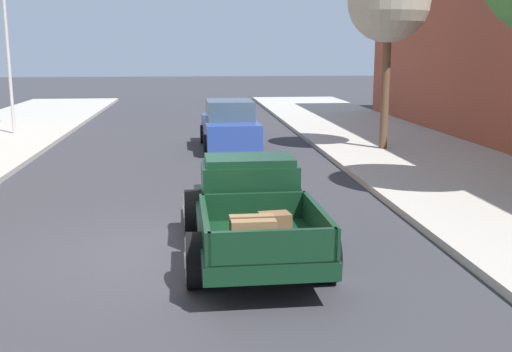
{
  "coord_description": "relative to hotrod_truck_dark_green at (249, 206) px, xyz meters",
  "views": [
    {
      "loc": [
        0.32,
        -9.87,
        3.3
      ],
      "look_at": [
        1.5,
        1.28,
        1.0
      ],
      "focal_mm": 43.17,
      "sensor_mm": 36.0,
      "label": 1
    }
  ],
  "objects": [
    {
      "name": "ground_plane",
      "position": [
        -1.25,
        -0.02,
        -0.75
      ],
      "size": [
        140.0,
        140.0,
        0.0
      ],
      "primitive_type": "plane",
      "color": "#333338"
    },
    {
      "name": "car_background_blue",
      "position": [
        0.35,
        10.88,
        0.01
      ],
      "size": [
        1.95,
        4.34,
        1.65
      ],
      "color": "#284293",
      "rests_on": "ground"
    },
    {
      "name": "street_tree_second",
      "position": [
        5.28,
        9.44,
        4.01
      ],
      "size": [
        2.58,
        2.58,
        5.94
      ],
      "color": "brown",
      "rests_on": "sidewalk_right"
    },
    {
      "name": "hotrod_truck_dark_green",
      "position": [
        0.0,
        0.0,
        0.0
      ],
      "size": [
        2.25,
        4.97,
        1.58
      ],
      "color": "black",
      "rests_on": "ground"
    }
  ]
}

